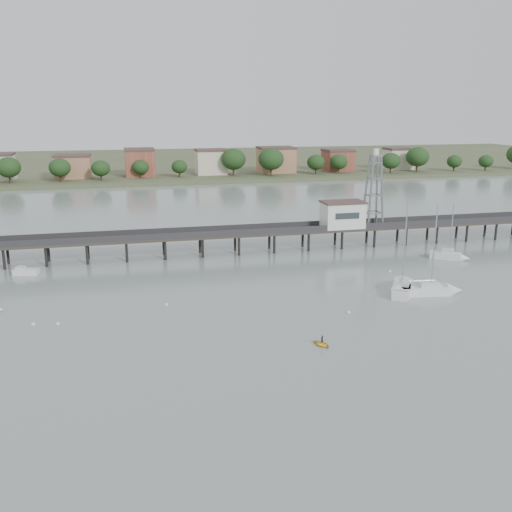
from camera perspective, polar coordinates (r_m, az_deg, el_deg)
The scene contains 12 objects.
ground_plane at distance 55.53m, azimuth 7.34°, elevation -15.04°, with size 500.00×500.00×0.00m, color slate.
pier at distance 108.98m, azimuth -3.71°, elevation 2.14°, with size 150.00×5.00×5.50m.
pier_building at distance 115.16m, azimuth 8.65°, elevation 4.14°, with size 8.40×5.40×5.30m.
lattice_tower at distance 117.02m, azimuth 11.71°, elevation 6.37°, with size 3.20×3.20×15.50m.
sailboat_e at distance 111.52m, azimuth 19.04°, elevation -0.02°, with size 6.37×5.26×10.85m.
sailboat_d at distance 90.40m, azimuth 17.67°, elevation -3.26°, with size 9.07×3.67×14.50m.
sailboat_c at distance 91.33m, azimuth 14.44°, elevation -2.85°, with size 7.14×9.33×15.22m.
white_tender at distance 103.68m, azimuth -22.06°, elevation -1.47°, with size 4.43×2.69×1.61m.
yellow_dinghy at distance 68.87m, azimuth 6.60°, elevation -8.88°, with size 1.74×0.50×2.43m, color yellow.
dinghy_occupant at distance 68.87m, azimuth 6.60°, elevation -8.88°, with size 0.38×1.05×0.25m, color black.
mooring_buoys at distance 82.23m, azimuth 1.28°, elevation -4.73°, with size 73.39×17.87×0.39m.
far_shore at distance 286.28m, azimuth -9.84°, elevation 9.18°, with size 500.00×170.00×10.40m.
Camera 1 is at (-17.73, -44.90, 27.43)m, focal length 40.00 mm.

